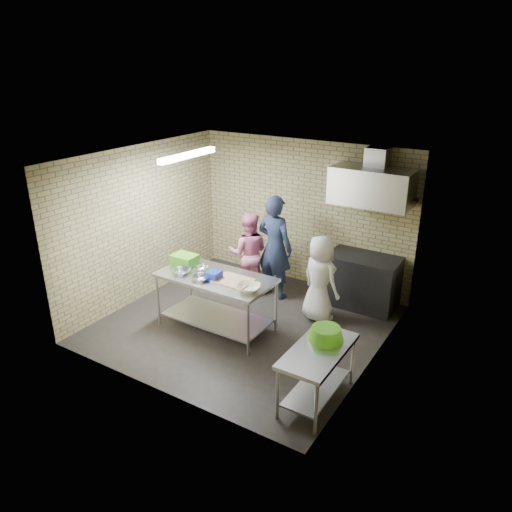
{
  "coord_description": "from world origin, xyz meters",
  "views": [
    {
      "loc": [
        3.82,
        -5.78,
        4.04
      ],
      "look_at": [
        0.1,
        0.2,
        1.15
      ],
      "focal_mm": 34.31,
      "sensor_mm": 36.0,
      "label": 1
    }
  ],
  "objects_px": {
    "green_basin": "(326,333)",
    "green_crate": "(185,260)",
    "woman_pink": "(248,253)",
    "stove": "(362,281)",
    "blue_tub": "(214,275)",
    "bottle_red": "(378,189)",
    "man_navy": "(275,247)",
    "bottle_green": "(403,193)",
    "prep_table": "(216,302)",
    "woman_white": "(320,279)",
    "side_counter": "(317,375)"
  },
  "relations": [
    {
      "from": "bottle_red",
      "to": "woman_white",
      "type": "bearing_deg",
      "value": -113.27
    },
    {
      "from": "stove",
      "to": "blue_tub",
      "type": "xyz_separation_m",
      "value": [
        -1.62,
        -2.07,
        0.52
      ]
    },
    {
      "from": "green_crate",
      "to": "bottle_green",
      "type": "relative_size",
      "value": 2.68
    },
    {
      "from": "bottle_green",
      "to": "green_basin",
      "type": "bearing_deg",
      "value": -90.42
    },
    {
      "from": "prep_table",
      "to": "green_basin",
      "type": "relative_size",
      "value": 3.93
    },
    {
      "from": "man_navy",
      "to": "bottle_red",
      "type": "bearing_deg",
      "value": -149.24
    },
    {
      "from": "green_basin",
      "to": "woman_white",
      "type": "height_order",
      "value": "woman_white"
    },
    {
      "from": "side_counter",
      "to": "bottle_green",
      "type": "xyz_separation_m",
      "value": [
        0.0,
        2.99,
        1.64
      ]
    },
    {
      "from": "side_counter",
      "to": "prep_table",
      "type": "bearing_deg",
      "value": 159.67
    },
    {
      "from": "bottle_red",
      "to": "woman_white",
      "type": "height_order",
      "value": "bottle_red"
    },
    {
      "from": "green_basin",
      "to": "woman_pink",
      "type": "bearing_deg",
      "value": 141.15
    },
    {
      "from": "stove",
      "to": "green_crate",
      "type": "relative_size",
      "value": 2.99
    },
    {
      "from": "blue_tub",
      "to": "green_crate",
      "type": "bearing_deg",
      "value": 163.65
    },
    {
      "from": "woman_pink",
      "to": "bottle_green",
      "type": "bearing_deg",
      "value": 170.7
    },
    {
      "from": "stove",
      "to": "woman_white",
      "type": "xyz_separation_m",
      "value": [
        -0.42,
        -0.85,
        0.28
      ]
    },
    {
      "from": "side_counter",
      "to": "stove",
      "type": "xyz_separation_m",
      "value": [
        -0.45,
        2.75,
        0.08
      ]
    },
    {
      "from": "woman_white",
      "to": "bottle_red",
      "type": "bearing_deg",
      "value": -92.29
    },
    {
      "from": "side_counter",
      "to": "bottle_green",
      "type": "relative_size",
      "value": 8.0
    },
    {
      "from": "green_basin",
      "to": "man_navy",
      "type": "relative_size",
      "value": 0.25
    },
    {
      "from": "green_basin",
      "to": "green_crate",
      "type": "bearing_deg",
      "value": 166.83
    },
    {
      "from": "prep_table",
      "to": "man_navy",
      "type": "xyz_separation_m",
      "value": [
        0.2,
        1.48,
        0.49
      ]
    },
    {
      "from": "prep_table",
      "to": "woman_pink",
      "type": "distance_m",
      "value": 1.44
    },
    {
      "from": "stove",
      "to": "bottle_green",
      "type": "height_order",
      "value": "bottle_green"
    },
    {
      "from": "bottle_red",
      "to": "green_crate",
      "type": "bearing_deg",
      "value": -139.21
    },
    {
      "from": "green_crate",
      "to": "man_navy",
      "type": "height_order",
      "value": "man_navy"
    },
    {
      "from": "prep_table",
      "to": "green_crate",
      "type": "xyz_separation_m",
      "value": [
        -0.7,
        0.12,
        0.53
      ]
    },
    {
      "from": "side_counter",
      "to": "green_basin",
      "type": "height_order",
      "value": "green_basin"
    },
    {
      "from": "bottle_red",
      "to": "man_navy",
      "type": "distance_m",
      "value": 2.0
    },
    {
      "from": "bottle_red",
      "to": "stove",
      "type": "bearing_deg",
      "value": -101.77
    },
    {
      "from": "green_basin",
      "to": "woman_pink",
      "type": "xyz_separation_m",
      "value": [
        -2.38,
        1.92,
        -0.08
      ]
    },
    {
      "from": "man_navy",
      "to": "woman_pink",
      "type": "bearing_deg",
      "value": 16.66
    },
    {
      "from": "side_counter",
      "to": "bottle_green",
      "type": "bearing_deg",
      "value": 90.0
    },
    {
      "from": "green_basin",
      "to": "bottle_red",
      "type": "relative_size",
      "value": 2.56
    },
    {
      "from": "stove",
      "to": "blue_tub",
      "type": "distance_m",
      "value": 2.67
    },
    {
      "from": "man_navy",
      "to": "woman_pink",
      "type": "distance_m",
      "value": 0.53
    },
    {
      "from": "stove",
      "to": "green_basin",
      "type": "relative_size",
      "value": 2.61
    },
    {
      "from": "stove",
      "to": "bottle_red",
      "type": "height_order",
      "value": "bottle_red"
    },
    {
      "from": "prep_table",
      "to": "bottle_green",
      "type": "xyz_separation_m",
      "value": [
        2.12,
        2.21,
        1.56
      ]
    },
    {
      "from": "blue_tub",
      "to": "bottle_red",
      "type": "xyz_separation_m",
      "value": [
        1.67,
        2.31,
        1.06
      ]
    },
    {
      "from": "green_basin",
      "to": "bottle_green",
      "type": "distance_m",
      "value": 2.98
    },
    {
      "from": "bottle_green",
      "to": "woman_white",
      "type": "relative_size",
      "value": 0.1
    },
    {
      "from": "green_crate",
      "to": "woman_pink",
      "type": "bearing_deg",
      "value": 71.64
    },
    {
      "from": "stove",
      "to": "prep_table",
      "type": "bearing_deg",
      "value": -130.3
    },
    {
      "from": "bottle_green",
      "to": "prep_table",
      "type": "bearing_deg",
      "value": -133.82
    },
    {
      "from": "stove",
      "to": "man_navy",
      "type": "xyz_separation_m",
      "value": [
        -1.46,
        -0.49,
        0.49
      ]
    },
    {
      "from": "green_crate",
      "to": "bottle_red",
      "type": "distance_m",
      "value": 3.36
    },
    {
      "from": "stove",
      "to": "woman_white",
      "type": "relative_size",
      "value": 0.83
    },
    {
      "from": "woman_pink",
      "to": "prep_table",
      "type": "bearing_deg",
      "value": 73.25
    },
    {
      "from": "stove",
      "to": "woman_pink",
      "type": "height_order",
      "value": "woman_pink"
    },
    {
      "from": "stove",
      "to": "green_basin",
      "type": "bearing_deg",
      "value": -80.24
    }
  ]
}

